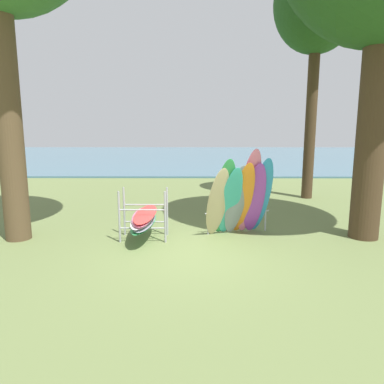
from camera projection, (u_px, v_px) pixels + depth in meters
name	position (u px, v px, depth m)	size (l,w,h in m)	color
ground_plane	(194.00, 253.00, 7.74)	(80.00, 80.00, 0.00)	olive
lake_water	(194.00, 155.00, 37.62)	(80.00, 36.00, 0.10)	#477084
tree_mid_behind	(317.00, 5.00, 12.84)	(3.19, 3.19, 9.16)	#42301E
leaning_board_pile	(240.00, 199.00, 8.78)	(1.85, 1.34, 2.26)	#C6B289
board_storage_rack	(144.00, 218.00, 8.67)	(1.15, 2.13, 1.25)	#9EA0A5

